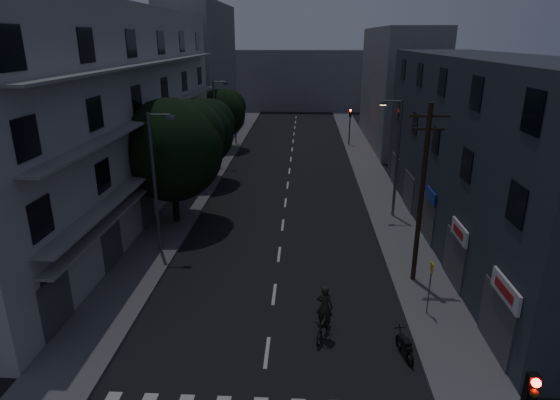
# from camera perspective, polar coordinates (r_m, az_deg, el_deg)

# --- Properties ---
(ground) EXTENTS (160.00, 160.00, 0.00)m
(ground) POSITION_cam_1_polar(r_m,az_deg,el_deg) (40.47, 0.96, 2.04)
(ground) COLOR black
(ground) RESTS_ON ground
(sidewalk_left) EXTENTS (3.00, 90.00, 0.15)m
(sidewalk_left) POSITION_cam_1_polar(r_m,az_deg,el_deg) (41.38, -9.48, 2.27)
(sidewalk_left) COLOR #565659
(sidewalk_left) RESTS_ON ground
(sidewalk_right) EXTENTS (3.00, 90.00, 0.15)m
(sidewalk_right) POSITION_cam_1_polar(r_m,az_deg,el_deg) (40.89, 11.53, 1.94)
(sidewalk_right) COLOR #565659
(sidewalk_right) RESTS_ON ground
(lane_markings) EXTENTS (0.15, 60.50, 0.01)m
(lane_markings) POSITION_cam_1_polar(r_m,az_deg,el_deg) (46.48, 1.24, 4.32)
(lane_markings) COLOR beige
(lane_markings) RESTS_ON ground
(building_left) EXTENTS (7.00, 36.00, 14.00)m
(building_left) POSITION_cam_1_polar(r_m,az_deg,el_deg) (34.69, -19.93, 9.87)
(building_left) COLOR #AFAFAA
(building_left) RESTS_ON ground
(building_right) EXTENTS (6.19, 28.00, 11.00)m
(building_right) POSITION_cam_1_polar(r_m,az_deg,el_deg) (30.32, 23.59, 5.31)
(building_right) COLOR #2A2F39
(building_right) RESTS_ON ground
(building_far_left) EXTENTS (6.00, 20.00, 16.00)m
(building_far_left) POSITION_cam_1_polar(r_m,az_deg,el_deg) (63.20, -9.54, 15.38)
(building_far_left) COLOR slate
(building_far_left) RESTS_ON ground
(building_far_right) EXTENTS (6.00, 20.00, 13.00)m
(building_far_right) POSITION_cam_1_polar(r_m,az_deg,el_deg) (56.92, 14.15, 13.16)
(building_far_right) COLOR slate
(building_far_right) RESTS_ON ground
(building_far_end) EXTENTS (24.00, 8.00, 10.00)m
(building_far_end) POSITION_cam_1_polar(r_m,az_deg,el_deg) (83.94, 2.14, 14.45)
(building_far_end) COLOR slate
(building_far_end) RESTS_ON ground
(tree_near) EXTENTS (6.69, 6.69, 8.25)m
(tree_near) POSITION_cam_1_polar(r_m,az_deg,el_deg) (31.17, -12.97, 6.43)
(tree_near) COLOR black
(tree_near) RESTS_ON sidewalk_left
(tree_mid) EXTENTS (5.79, 5.79, 7.12)m
(tree_mid) POSITION_cam_1_polar(r_m,az_deg,el_deg) (40.15, -9.73, 8.39)
(tree_mid) COLOR black
(tree_mid) RESTS_ON sidewalk_left
(tree_far) EXTENTS (5.30, 5.30, 6.56)m
(tree_far) POSITION_cam_1_polar(r_m,az_deg,el_deg) (52.53, -7.12, 10.65)
(tree_far) COLOR black
(tree_far) RESTS_ON sidewalk_left
(traffic_signal_far_right) EXTENTS (0.28, 0.37, 4.10)m
(traffic_signal_far_right) POSITION_cam_1_polar(r_m,az_deg,el_deg) (54.89, 8.54, 9.73)
(traffic_signal_far_right) COLOR black
(traffic_signal_far_right) RESTS_ON sidewalk_right
(traffic_signal_far_left) EXTENTS (0.28, 0.37, 4.10)m
(traffic_signal_far_left) POSITION_cam_1_polar(r_m,az_deg,el_deg) (55.18, -5.49, 9.90)
(traffic_signal_far_left) COLOR black
(traffic_signal_far_left) RESTS_ON sidewalk_left
(street_lamp_left_near) EXTENTS (1.51, 0.25, 8.00)m
(street_lamp_left_near) POSITION_cam_1_polar(r_m,az_deg,el_deg) (27.02, -14.89, 2.77)
(street_lamp_left_near) COLOR #5A5E61
(street_lamp_left_near) RESTS_ON sidewalk_left
(street_lamp_right) EXTENTS (1.51, 0.25, 8.00)m
(street_lamp_right) POSITION_cam_1_polar(r_m,az_deg,el_deg) (32.46, 13.95, 5.56)
(street_lamp_right) COLOR #515558
(street_lamp_right) RESTS_ON sidewalk_right
(street_lamp_left_far) EXTENTS (1.51, 0.25, 8.00)m
(street_lamp_left_far) POSITION_cam_1_polar(r_m,az_deg,el_deg) (45.62, -7.80, 9.77)
(street_lamp_left_far) COLOR #505257
(street_lamp_left_far) RESTS_ON sidewalk_left
(utility_pole) EXTENTS (1.80, 0.24, 9.00)m
(utility_pole) POSITION_cam_1_polar(r_m,az_deg,el_deg) (23.61, 16.90, 0.90)
(utility_pole) COLOR black
(utility_pole) RESTS_ON sidewalk_right
(bus_stop_sign) EXTENTS (0.06, 0.35, 2.52)m
(bus_stop_sign) POSITION_cam_1_polar(r_m,az_deg,el_deg) (21.90, 17.87, -9.15)
(bus_stop_sign) COLOR #595B60
(bus_stop_sign) RESTS_ON sidewalk_right
(motorcycle) EXTENTS (0.57, 1.67, 1.08)m
(motorcycle) POSITION_cam_1_polar(r_m,az_deg,el_deg) (19.91, 14.95, -16.90)
(motorcycle) COLOR black
(motorcycle) RESTS_ON ground
(cyclist) EXTENTS (1.22, 2.03, 2.43)m
(cyclist) POSITION_cam_1_polar(r_m,az_deg,el_deg) (20.17, 5.40, -14.37)
(cyclist) COLOR black
(cyclist) RESTS_ON ground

